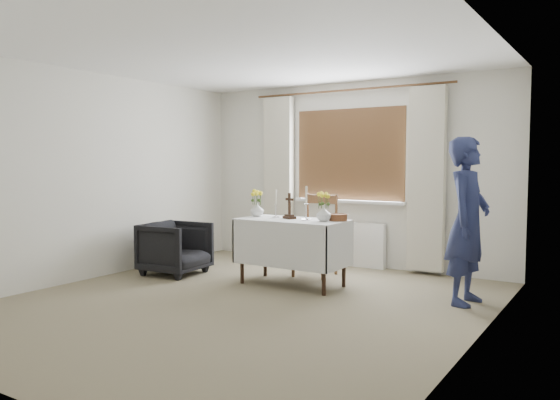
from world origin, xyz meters
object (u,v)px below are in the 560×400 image
at_px(wooden_chair, 315,235).
at_px(flower_vase_left, 257,209).
at_px(armchair, 175,248).
at_px(flower_vase_right, 324,214).
at_px(altar_table, 292,252).
at_px(person, 468,221).
at_px(wooden_cross, 289,206).

relative_size(wooden_chair, flower_vase_left, 6.00).
bearing_deg(flower_vase_left, wooden_chair, 48.11).
bearing_deg(armchair, flower_vase_right, -86.27).
bearing_deg(flower_vase_left, armchair, -162.65).
relative_size(altar_table, flower_vase_right, 7.41).
xyz_separation_m(altar_table, armchair, (-1.56, -0.27, -0.05)).
bearing_deg(person, flower_vase_left, 98.87).
distance_m(wooden_chair, wooden_cross, 0.70).
height_order(altar_table, armchair, altar_table).
bearing_deg(flower_vase_right, altar_table, -177.24).
bearing_deg(armchair, person, -86.31).
xyz_separation_m(armchair, wooden_cross, (1.50, 0.31, 0.58)).
bearing_deg(flower_vase_left, altar_table, -5.51).
bearing_deg(wooden_chair, wooden_cross, -96.37).
bearing_deg(wooden_chair, altar_table, -90.28).
relative_size(wooden_cross, flower_vase_right, 1.79).
height_order(altar_table, person, person).
distance_m(altar_table, person, 1.96).
bearing_deg(wooden_chair, flower_vase_right, -57.09).
distance_m(altar_table, armchair, 1.59).
height_order(altar_table, flower_vase_right, flower_vase_right).
height_order(wooden_chair, person, person).
bearing_deg(flower_vase_left, person, 4.45).
bearing_deg(wooden_cross, altar_table, -6.61).
xyz_separation_m(altar_table, person, (1.90, 0.24, 0.45)).
height_order(armchair, flower_vase_right, flower_vase_right).
xyz_separation_m(altar_table, wooden_chair, (-0.04, 0.60, 0.13)).
distance_m(armchair, flower_vase_left, 1.20).
relative_size(altar_table, person, 0.74).
bearing_deg(flower_vase_right, wooden_cross, 177.81).
height_order(altar_table, flower_vase_left, flower_vase_left).
height_order(armchair, person, person).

